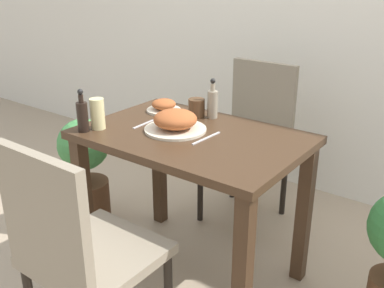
{
  "coord_description": "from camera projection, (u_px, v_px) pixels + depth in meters",
  "views": [
    {
      "loc": [
        1.11,
        -1.48,
        1.42
      ],
      "look_at": [
        0.0,
        0.0,
        0.68
      ],
      "focal_mm": 42.0,
      "sensor_mm": 36.0,
      "label": 1
    }
  ],
  "objects": [
    {
      "name": "ground_plane",
      "position": [
        192.0,
        271.0,
        2.25
      ],
      "size": [
        16.0,
        16.0,
        0.0
      ],
      "primitive_type": "plane",
      "color": "tan"
    },
    {
      "name": "dining_table",
      "position": [
        192.0,
        160.0,
        2.02
      ],
      "size": [
        0.98,
        0.65,
        0.73
      ],
      "color": "#3D2819",
      "rests_on": "ground_plane"
    },
    {
      "name": "chair_near",
      "position": [
        78.0,
        249.0,
        1.53
      ],
      "size": [
        0.42,
        0.42,
        0.91
      ],
      "rotation": [
        0.0,
        0.0,
        3.14
      ],
      "color": "gray",
      "rests_on": "ground_plane"
    },
    {
      "name": "chair_far",
      "position": [
        252.0,
        132.0,
        2.6
      ],
      "size": [
        0.42,
        0.42,
        0.91
      ],
      "color": "gray",
      "rests_on": "ground_plane"
    },
    {
      "name": "food_plate",
      "position": [
        175.0,
        122.0,
        1.99
      ],
      "size": [
        0.28,
        0.28,
        0.1
      ],
      "color": "beige",
      "rests_on": "dining_table"
    },
    {
      "name": "side_plate",
      "position": [
        164.0,
        106.0,
        2.26
      ],
      "size": [
        0.17,
        0.17,
        0.06
      ],
      "color": "beige",
      "rests_on": "dining_table"
    },
    {
      "name": "drink_cup",
      "position": [
        196.0,
        108.0,
        2.18
      ],
      "size": [
        0.08,
        0.08,
        0.09
      ],
      "color": "#4C331E",
      "rests_on": "dining_table"
    },
    {
      "name": "juice_glass",
      "position": [
        98.0,
        114.0,
        2.01
      ],
      "size": [
        0.06,
        0.06,
        0.14
      ],
      "color": "beige",
      "rests_on": "dining_table"
    },
    {
      "name": "sauce_bottle",
      "position": [
        212.0,
        103.0,
        2.15
      ],
      "size": [
        0.05,
        0.05,
        0.19
      ],
      "color": "gray",
      "rests_on": "dining_table"
    },
    {
      "name": "condiment_bottle",
      "position": [
        82.0,
        115.0,
        1.97
      ],
      "size": [
        0.05,
        0.05,
        0.19
      ],
      "color": "black",
      "rests_on": "dining_table"
    },
    {
      "name": "fork_utensil",
      "position": [
        147.0,
        123.0,
        2.1
      ],
      "size": [
        0.02,
        0.2,
        0.0
      ],
      "rotation": [
        0.0,
        0.0,
        1.61
      ],
      "color": "silver",
      "rests_on": "dining_table"
    },
    {
      "name": "spoon_utensil",
      "position": [
        206.0,
        138.0,
        1.91
      ],
      "size": [
        0.02,
        0.19,
        0.0
      ],
      "rotation": [
        0.0,
        0.0,
        1.52
      ],
      "color": "silver",
      "rests_on": "dining_table"
    },
    {
      "name": "potted_plant_left",
      "position": [
        86.0,
        169.0,
        2.54
      ],
      "size": [
        0.29,
        0.29,
        0.64
      ],
      "color": "#51331E",
      "rests_on": "ground_plane"
    }
  ]
}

